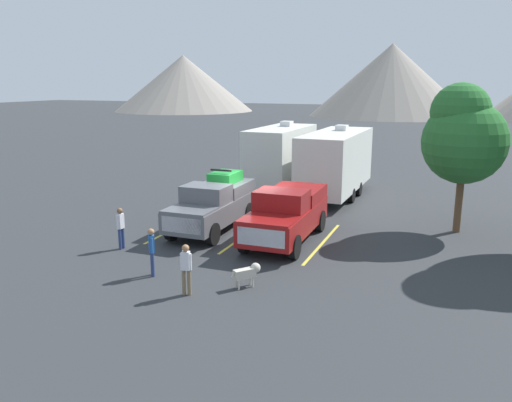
{
  "coord_description": "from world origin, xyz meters",
  "views": [
    {
      "loc": [
        7.92,
        -19.42,
        6.22
      ],
      "look_at": [
        0.0,
        0.44,
        1.2
      ],
      "focal_mm": 35.92,
      "sensor_mm": 36.0,
      "label": 1
    }
  ],
  "objects_px": {
    "person_c": "(121,225)",
    "dog": "(249,272)",
    "pickup_truck_b": "(286,213)",
    "camper_trailer_a": "(281,155)",
    "pickup_truck_a": "(214,203)",
    "person_b": "(186,266)",
    "person_a": "(152,249)",
    "camper_trailer_b": "(336,161)"
  },
  "relations": [
    {
      "from": "pickup_truck_b",
      "to": "camper_trailer_a",
      "type": "height_order",
      "value": "camper_trailer_a"
    },
    {
      "from": "camper_trailer_b",
      "to": "camper_trailer_a",
      "type": "bearing_deg",
      "value": 167.3
    },
    {
      "from": "person_a",
      "to": "person_b",
      "type": "xyz_separation_m",
      "value": [
        1.8,
        -0.95,
        -0.02
      ]
    },
    {
      "from": "person_a",
      "to": "dog",
      "type": "relative_size",
      "value": 1.94
    },
    {
      "from": "person_c",
      "to": "dog",
      "type": "xyz_separation_m",
      "value": [
        5.88,
        -1.6,
        -0.44
      ]
    },
    {
      "from": "person_c",
      "to": "dog",
      "type": "relative_size",
      "value": 1.93
    },
    {
      "from": "pickup_truck_b",
      "to": "dog",
      "type": "height_order",
      "value": "pickup_truck_b"
    },
    {
      "from": "camper_trailer_b",
      "to": "person_c",
      "type": "xyz_separation_m",
      "value": [
        -5.45,
        -11.74,
        -1.11
      ]
    },
    {
      "from": "person_c",
      "to": "person_a",
      "type": "bearing_deg",
      "value": -36.29
    },
    {
      "from": "person_b",
      "to": "person_a",
      "type": "bearing_deg",
      "value": 152.15
    },
    {
      "from": "pickup_truck_a",
      "to": "camper_trailer_a",
      "type": "height_order",
      "value": "camper_trailer_a"
    },
    {
      "from": "camper_trailer_a",
      "to": "person_b",
      "type": "relative_size",
      "value": 4.73
    },
    {
      "from": "camper_trailer_b",
      "to": "person_b",
      "type": "bearing_deg",
      "value": -94.06
    },
    {
      "from": "camper_trailer_a",
      "to": "camper_trailer_b",
      "type": "xyz_separation_m",
      "value": [
        3.39,
        -0.77,
        -0.04
      ]
    },
    {
      "from": "pickup_truck_a",
      "to": "person_a",
      "type": "bearing_deg",
      "value": -84.46
    },
    {
      "from": "person_c",
      "to": "dog",
      "type": "distance_m",
      "value": 6.11
    },
    {
      "from": "pickup_truck_a",
      "to": "pickup_truck_b",
      "type": "bearing_deg",
      "value": -6.02
    },
    {
      "from": "person_b",
      "to": "dog",
      "type": "height_order",
      "value": "person_b"
    },
    {
      "from": "pickup_truck_a",
      "to": "camper_trailer_b",
      "type": "bearing_deg",
      "value": 67.16
    },
    {
      "from": "pickup_truck_a",
      "to": "person_b",
      "type": "xyz_separation_m",
      "value": [
        2.35,
        -6.58,
        -0.24
      ]
    },
    {
      "from": "camper_trailer_a",
      "to": "pickup_truck_a",
      "type": "bearing_deg",
      "value": -89.92
    },
    {
      "from": "pickup_truck_b",
      "to": "person_a",
      "type": "height_order",
      "value": "pickup_truck_b"
    },
    {
      "from": "pickup_truck_b",
      "to": "camper_trailer_b",
      "type": "height_order",
      "value": "camper_trailer_b"
    },
    {
      "from": "person_c",
      "to": "camper_trailer_a",
      "type": "bearing_deg",
      "value": 80.65
    },
    {
      "from": "person_a",
      "to": "dog",
      "type": "xyz_separation_m",
      "value": [
        3.27,
        0.32,
        -0.44
      ]
    },
    {
      "from": "pickup_truck_a",
      "to": "person_b",
      "type": "height_order",
      "value": "pickup_truck_a"
    },
    {
      "from": "pickup_truck_a",
      "to": "dog",
      "type": "bearing_deg",
      "value": -54.34
    },
    {
      "from": "camper_trailer_a",
      "to": "person_c",
      "type": "xyz_separation_m",
      "value": [
        -2.06,
        -12.5,
        -1.15
      ]
    },
    {
      "from": "pickup_truck_a",
      "to": "camper_trailer_a",
      "type": "xyz_separation_m",
      "value": [
        -0.01,
        8.8,
        0.92
      ]
    },
    {
      "from": "pickup_truck_b",
      "to": "dog",
      "type": "relative_size",
      "value": 6.69
    },
    {
      "from": "person_a",
      "to": "pickup_truck_a",
      "type": "bearing_deg",
      "value": 95.54
    },
    {
      "from": "person_a",
      "to": "person_b",
      "type": "relative_size",
      "value": 1.02
    },
    {
      "from": "pickup_truck_b",
      "to": "person_b",
      "type": "bearing_deg",
      "value": -99.46
    },
    {
      "from": "pickup_truck_a",
      "to": "camper_trailer_a",
      "type": "bearing_deg",
      "value": 90.08
    },
    {
      "from": "pickup_truck_b",
      "to": "camper_trailer_b",
      "type": "distance_m",
      "value": 8.44
    },
    {
      "from": "camper_trailer_a",
      "to": "person_b",
      "type": "height_order",
      "value": "camper_trailer_a"
    },
    {
      "from": "camper_trailer_a",
      "to": "dog",
      "type": "height_order",
      "value": "camper_trailer_a"
    },
    {
      "from": "camper_trailer_b",
      "to": "pickup_truck_b",
      "type": "bearing_deg",
      "value": -90.0
    },
    {
      "from": "person_a",
      "to": "pickup_truck_b",
      "type": "bearing_deg",
      "value": 61.73
    },
    {
      "from": "pickup_truck_b",
      "to": "camper_trailer_a",
      "type": "relative_size",
      "value": 0.75
    },
    {
      "from": "dog",
      "to": "person_c",
      "type": "bearing_deg",
      "value": 164.75
    },
    {
      "from": "person_a",
      "to": "dog",
      "type": "bearing_deg",
      "value": 5.57
    }
  ]
}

